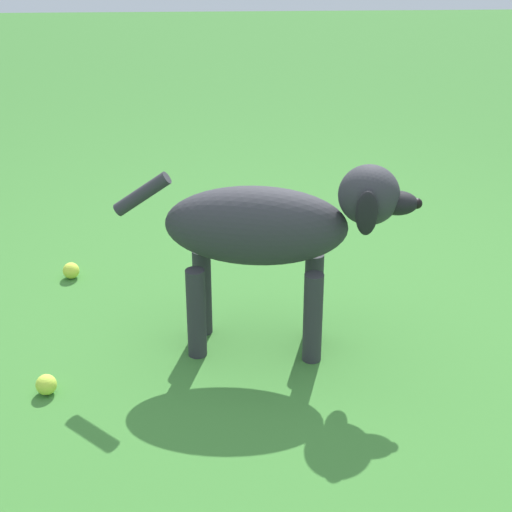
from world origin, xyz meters
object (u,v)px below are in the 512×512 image
tennis_ball_1 (46,385)px  dog (274,229)px  tennis_ball_2 (71,271)px  tennis_ball_0 (262,226)px

tennis_ball_1 → dog: bearing=-70.9°
tennis_ball_2 → dog: bearing=-124.9°
tennis_ball_0 → dog: bearing=179.5°
tennis_ball_2 → tennis_ball_0: bearing=-62.3°
tennis_ball_0 → tennis_ball_1: (-1.21, 0.73, 0.00)m
dog → tennis_ball_0: dog is taller
dog → tennis_ball_2: 1.03m
dog → tennis_ball_2: size_ratio=14.88×
tennis_ball_1 → tennis_ball_2: bearing=3.8°
dog → tennis_ball_2: dog is taller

